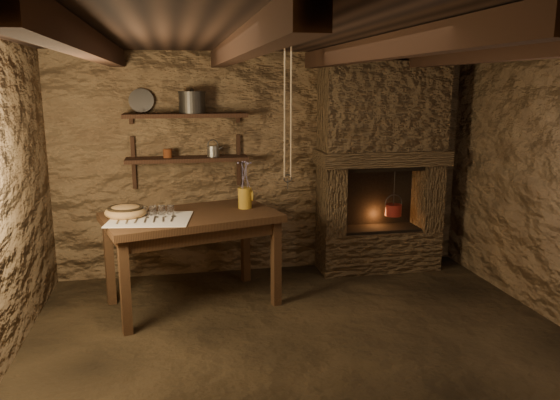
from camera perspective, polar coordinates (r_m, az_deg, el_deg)
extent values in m
plane|color=black|center=(4.48, 2.96, -15.36)|extent=(4.50, 4.50, 0.00)
cube|color=#4E3824|center=(6.00, -1.53, 3.76)|extent=(4.50, 0.04, 2.40)
cube|color=#4E3824|center=(2.27, 15.79, -10.67)|extent=(4.50, 0.04, 2.40)
cube|color=black|center=(4.00, 3.35, 16.87)|extent=(4.50, 4.00, 0.04)
cube|color=black|center=(3.90, -19.35, 15.04)|extent=(0.14, 3.95, 0.16)
cube|color=black|center=(3.90, -4.08, 15.66)|extent=(0.14, 3.95, 0.16)
cube|color=black|center=(4.14, 10.30, 15.29)|extent=(0.14, 3.95, 0.16)
cube|color=black|center=(4.60, 22.37, 14.26)|extent=(0.14, 3.95, 0.16)
cube|color=black|center=(5.75, -9.67, 4.24)|extent=(1.25, 0.30, 0.04)
cube|color=black|center=(5.71, -9.83, 8.71)|extent=(1.25, 0.30, 0.04)
cube|color=#3E2E1F|center=(6.32, 10.17, -5.07)|extent=(1.35, 0.45, 0.45)
cube|color=#3E2E1F|center=(6.00, 5.35, 0.06)|extent=(0.23, 0.45, 0.75)
cube|color=#3E2E1F|center=(6.40, 15.06, 0.46)|extent=(0.23, 0.45, 0.75)
cube|color=#3E2E1F|center=(6.07, 10.63, 4.41)|extent=(1.43, 0.51, 0.16)
cube|color=#3E2E1F|center=(6.06, 10.73, 9.62)|extent=(1.35, 0.45, 0.94)
cube|color=black|center=(6.35, 9.73, 0.61)|extent=(0.90, 0.06, 0.75)
cube|color=black|center=(5.11, -9.28, -1.81)|extent=(1.73, 1.27, 0.07)
cube|color=black|center=(5.14, -9.25, -2.89)|extent=(1.57, 1.11, 0.11)
cube|color=white|center=(4.96, -13.42, -1.96)|extent=(0.77, 0.66, 0.01)
cylinder|color=#AC7E21|center=(5.27, -3.69, 0.22)|extent=(0.15, 0.15, 0.20)
torus|color=#AC7E21|center=(5.27, -2.96, 0.46)|extent=(0.02, 0.11, 0.11)
ellipsoid|color=#A27746|center=(5.11, -15.82, -1.23)|extent=(0.49, 0.49, 0.13)
cylinder|color=#2C2927|center=(5.71, -9.16, 9.95)|extent=(0.27, 0.27, 0.20)
cylinder|color=gray|center=(5.81, -14.29, 10.01)|extent=(0.25, 0.11, 0.25)
cylinder|color=#632B13|center=(5.74, -11.67, 4.80)|extent=(0.09, 0.09, 0.09)
cylinder|color=maroon|center=(6.22, 11.75, -1.04)|extent=(0.22, 0.22, 0.13)
torus|color=#2C2927|center=(6.20, 11.78, -0.34)|extent=(0.20, 0.01, 0.20)
cylinder|color=#2C2927|center=(6.17, 11.85, 1.28)|extent=(0.01, 0.01, 0.44)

